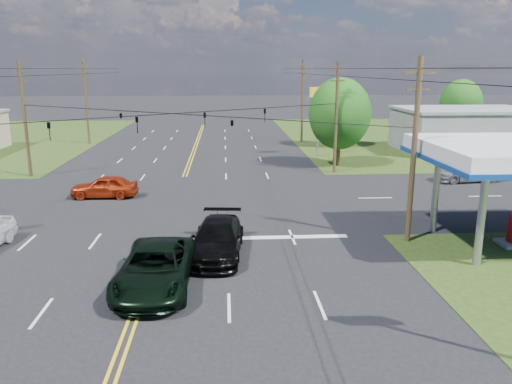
{
  "coord_description": "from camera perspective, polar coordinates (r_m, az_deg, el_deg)",
  "views": [
    {
      "loc": [
        3.43,
        -21.45,
        8.88
      ],
      "look_at": [
        5.17,
        6.0,
        2.07
      ],
      "focal_mm": 35.0,
      "sensor_mm": 36.0,
      "label": 1
    }
  ],
  "objects": [
    {
      "name": "pole_se",
      "position": [
        26.55,
        17.61,
        4.67
      ],
      "size": [
        1.6,
        0.28,
        9.5
      ],
      "color": "#3E2B1A",
      "rests_on": "ground"
    },
    {
      "name": "tree_far_r",
      "position": [
        70.56,
        22.37,
        9.36
      ],
      "size": [
        5.32,
        5.32,
        7.63
      ],
      "color": "#3E2B1A",
      "rests_on": "ground"
    },
    {
      "name": "pole_right_far",
      "position": [
        62.3,
        5.31,
        10.43
      ],
      "size": [
        1.6,
        0.28,
        10.0
      ],
      "color": "#3E2B1A",
      "rests_on": "ground"
    },
    {
      "name": "power_lines",
      "position": [
        31.64,
        -10.11,
        13.2
      ],
      "size": [
        26.04,
        100.0,
        0.64
      ],
      "color": "black",
      "rests_on": "ground"
    },
    {
      "name": "sedan_red",
      "position": [
        36.84,
        -16.94,
        0.6
      ],
      "size": [
        4.61,
        1.87,
        1.57
      ],
      "primitive_type": "imported",
      "rotation": [
        0.0,
        0.0,
        -1.57
      ],
      "color": "#98230B",
      "rests_on": "ground"
    },
    {
      "name": "retail_ne",
      "position": [
        60.06,
        22.81,
        6.44
      ],
      "size": [
        14.0,
        10.0,
        4.4
      ],
      "primitive_type": "cube",
      "color": "slate",
      "rests_on": "ground"
    },
    {
      "name": "pole_nw",
      "position": [
        45.69,
        -24.92,
        7.66
      ],
      "size": [
        1.6,
        0.28,
        9.5
      ],
      "color": "#3E2B1A",
      "rests_on": "ground"
    },
    {
      "name": "tree_right_a",
      "position": [
        46.84,
        9.55,
        8.81
      ],
      "size": [
        5.7,
        5.7,
        8.18
      ],
      "color": "#3E2B1A",
      "rests_on": "ground"
    },
    {
      "name": "ground",
      "position": [
        34.78,
        -9.16,
        -1.06
      ],
      "size": [
        280.0,
        280.0,
        0.0
      ],
      "primitive_type": "plane",
      "color": "black",
      "rests_on": "ground"
    },
    {
      "name": "tree_right_b",
      "position": [
        59.1,
        9.29,
        9.21
      ],
      "size": [
        4.94,
        4.94,
        7.09
      ],
      "color": "#3E2B1A",
      "rests_on": "ground"
    },
    {
      "name": "sedan_far",
      "position": [
        43.9,
        23.1,
        2.2
      ],
      "size": [
        5.78,
        2.75,
        1.63
      ],
      "primitive_type": "imported",
      "rotation": [
        0.0,
        0.0,
        -1.49
      ],
      "color": "#ABAAAF",
      "rests_on": "ground"
    },
    {
      "name": "polesign_ne",
      "position": [
        51.83,
        7.14,
        10.04
      ],
      "size": [
        1.96,
        0.81,
        7.18
      ],
      "color": "#A5A5AA",
      "rests_on": "ground"
    },
    {
      "name": "pole_left_far",
      "position": [
        63.72,
        -18.84,
        9.84
      ],
      "size": [
        1.6,
        0.28,
        10.0
      ],
      "color": "#3E2B1A",
      "rests_on": "ground"
    },
    {
      "name": "grass_ne",
      "position": [
        73.21,
        22.08,
        5.93
      ],
      "size": [
        46.0,
        48.0,
        0.03
      ],
      "primitive_type": "cube",
      "color": "#233812",
      "rests_on": "ground"
    },
    {
      "name": "pole_ne",
      "position": [
        43.7,
        9.15,
        8.53
      ],
      "size": [
        1.6,
        0.28,
        9.5
      ],
      "color": "#3E2B1A",
      "rests_on": "ground"
    },
    {
      "name": "span_wire_signals",
      "position": [
        33.75,
        -9.55,
        8.82
      ],
      "size": [
        26.0,
        18.0,
        1.13
      ],
      "color": "black",
      "rests_on": "ground"
    },
    {
      "name": "suv_black",
      "position": [
        24.4,
        -4.44,
        -5.36
      ],
      "size": [
        2.9,
        6.01,
        1.69
      ],
      "primitive_type": "imported",
      "rotation": [
        0.0,
        0.0,
        -0.09
      ],
      "color": "black",
      "rests_on": "ground"
    },
    {
      "name": "pickup_dkgreen",
      "position": [
        21.26,
        -11.39,
        -8.49
      ],
      "size": [
        3.16,
        6.42,
        1.75
      ],
      "primitive_type": "imported",
      "rotation": [
        0.0,
        0.0,
        -0.04
      ],
      "color": "black",
      "rests_on": "ground"
    },
    {
      "name": "stop_bar",
      "position": [
        27.0,
        -0.08,
        -5.29
      ],
      "size": [
        10.0,
        0.5,
        0.02
      ],
      "primitive_type": "cube",
      "color": "silver",
      "rests_on": "ground"
    }
  ]
}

